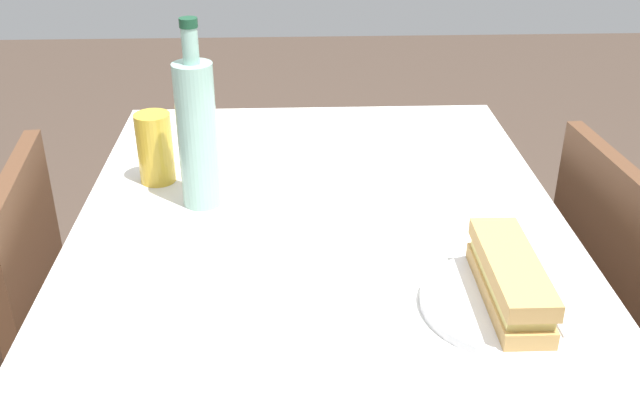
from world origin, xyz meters
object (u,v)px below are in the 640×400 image
object	(u,v)px
baguette_sandwich_near	(510,279)
knife_near	(544,292)
plate_near	(507,303)
dining_table	(320,271)
beer_glass	(155,148)
water_bottle	(197,132)
chair_far	(635,329)

from	to	relation	value
baguette_sandwich_near	knife_near	bearing A→B (deg)	101.40
baguette_sandwich_near	plate_near	bearing A→B (deg)	0.00
dining_table	plate_near	world-z (taller)	plate_near
beer_glass	water_bottle	bearing A→B (deg)	44.46
plate_near	baguette_sandwich_near	bearing A→B (deg)	0.00
chair_far	beer_glass	xyz separation A→B (m)	(-0.14, -0.92, 0.34)
dining_table	chair_far	xyz separation A→B (m)	(0.01, 0.62, -0.15)
dining_table	knife_near	distance (m)	0.45
knife_near	water_bottle	world-z (taller)	water_bottle
dining_table	chair_far	world-z (taller)	chair_far
dining_table	water_bottle	world-z (taller)	water_bottle
plate_near	baguette_sandwich_near	world-z (taller)	baguette_sandwich_near
water_bottle	chair_far	bearing A→B (deg)	87.02
chair_far	dining_table	bearing A→B (deg)	-90.64
dining_table	plate_near	distance (m)	0.42
chair_far	plate_near	distance (m)	0.55
beer_glass	chair_far	bearing A→B (deg)	81.44
plate_near	baguette_sandwich_near	size ratio (longest dim) A/B	1.06
baguette_sandwich_near	water_bottle	world-z (taller)	water_bottle
water_bottle	dining_table	bearing A→B (deg)	80.19
baguette_sandwich_near	beer_glass	xyz separation A→B (m)	(-0.44, -0.56, 0.02)
water_bottle	beer_glass	size ratio (longest dim) A/B	2.48
dining_table	water_bottle	size ratio (longest dim) A/B	3.09
beer_glass	baguette_sandwich_near	bearing A→B (deg)	51.97
plate_near	beer_glass	xyz separation A→B (m)	(-0.44, -0.56, 0.06)
dining_table	plate_near	size ratio (longest dim) A/B	4.20
baguette_sandwich_near	knife_near	xyz separation A→B (m)	(-0.01, 0.06, -0.03)
chair_far	plate_near	world-z (taller)	chair_far
plate_near	knife_near	distance (m)	0.06
plate_near	beer_glass	distance (m)	0.71
baguette_sandwich_near	knife_near	size ratio (longest dim) A/B	1.28
baguette_sandwich_near	beer_glass	world-z (taller)	beer_glass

